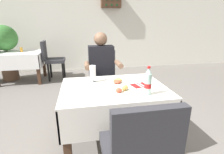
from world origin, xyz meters
TOP-DOWN VIEW (x-y plane):
  - ground_plane at (0.00, 0.00)m, footprint 11.00×11.00m
  - back_wall at (0.00, 3.48)m, footprint 11.00×0.12m
  - main_dining_table at (-0.12, -0.09)m, footprint 1.12×0.82m
  - chair_far_diner_seat at (-0.12, 0.71)m, footprint 0.44×0.50m
  - chair_near_camera_side at (-0.12, -0.89)m, footprint 0.44×0.50m
  - seated_diner_far at (-0.16, 0.61)m, footprint 0.50×0.46m
  - plate_near_camera at (-0.08, -0.27)m, footprint 0.26×0.26m
  - plate_far_diner at (-0.06, 0.02)m, footprint 0.22×0.23m
  - beer_glass_left at (-0.32, 0.11)m, footprint 0.07×0.07m
  - cola_bottle_primary at (0.16, -0.35)m, footprint 0.07×0.07m
  - napkin_cutlery_set at (0.17, -0.11)m, footprint 0.20×0.20m
  - background_dining_table at (-1.87, 2.59)m, footprint 1.02×0.80m
  - background_chair_right at (-1.16, 2.59)m, footprint 0.50×0.44m
  - background_table_tumbler at (-1.82, 2.59)m, footprint 0.06×0.06m
  - potted_plant_corner at (-2.22, 2.77)m, footprint 0.60×0.60m
  - wall_bottle_rack at (0.48, 3.32)m, footprint 0.56×0.21m

SIDE VIEW (x-z plane):
  - ground_plane at x=0.00m, z-range 0.00..0.00m
  - background_dining_table at x=-1.87m, z-range 0.18..0.91m
  - main_dining_table at x=-0.12m, z-range 0.19..0.91m
  - chair_far_diner_seat at x=-0.12m, z-range 0.07..1.04m
  - chair_near_camera_side at x=-0.12m, z-range 0.07..1.04m
  - background_chair_right at x=-1.16m, z-range 0.07..1.04m
  - seated_diner_far at x=-0.16m, z-range 0.08..1.34m
  - napkin_cutlery_set at x=0.17m, z-range 0.72..0.73m
  - plate_near_camera at x=-0.08m, z-range 0.71..0.77m
  - plate_far_diner at x=-0.06m, z-range 0.71..0.77m
  - background_table_tumbler at x=-1.82m, z-range 0.72..0.83m
  - beer_glass_left at x=-0.32m, z-range 0.73..0.93m
  - cola_bottle_primary at x=0.16m, z-range 0.71..0.99m
  - potted_plant_corner at x=-2.22m, z-range 0.21..1.55m
  - back_wall at x=0.00m, z-range 0.00..2.85m
  - wall_bottle_rack at x=0.48m, z-range 1.79..2.21m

